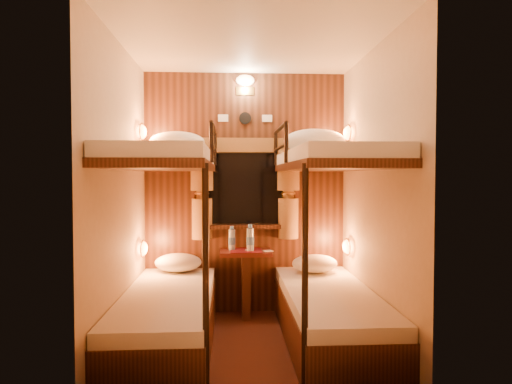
{
  "coord_description": "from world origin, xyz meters",
  "views": [
    {
      "loc": [
        -0.15,
        -3.55,
        1.37
      ],
      "look_at": [
        0.06,
        0.15,
        1.24
      ],
      "focal_mm": 32.0,
      "sensor_mm": 36.0,
      "label": 1
    }
  ],
  "objects": [
    {
      "name": "floor",
      "position": [
        0.0,
        0.0,
        0.0
      ],
      "size": [
        2.1,
        2.1,
        0.0
      ],
      "primitive_type": "plane",
      "color": "#391A0F",
      "rests_on": "ground"
    },
    {
      "name": "ceiling",
      "position": [
        0.0,
        0.0,
        2.4
      ],
      "size": [
        2.1,
        2.1,
        0.0
      ],
      "primitive_type": "plane",
      "rotation": [
        3.14,
        0.0,
        0.0
      ],
      "color": "silver",
      "rests_on": "wall_back"
    },
    {
      "name": "wall_back",
      "position": [
        0.0,
        1.05,
        1.2
      ],
      "size": [
        2.4,
        0.0,
        2.4
      ],
      "primitive_type": "plane",
      "rotation": [
        1.57,
        0.0,
        0.0
      ],
      "color": "#C6B293",
      "rests_on": "floor"
    },
    {
      "name": "wall_front",
      "position": [
        0.0,
        -1.05,
        1.2
      ],
      "size": [
        2.4,
        0.0,
        2.4
      ],
      "primitive_type": "plane",
      "rotation": [
        -1.57,
        0.0,
        0.0
      ],
      "color": "#C6B293",
      "rests_on": "floor"
    },
    {
      "name": "wall_left",
      "position": [
        -1.0,
        0.0,
        1.2
      ],
      "size": [
        0.0,
        2.4,
        2.4
      ],
      "primitive_type": "plane",
      "rotation": [
        1.57,
        0.0,
        1.57
      ],
      "color": "#C6B293",
      "rests_on": "floor"
    },
    {
      "name": "wall_right",
      "position": [
        1.0,
        0.0,
        1.2
      ],
      "size": [
        0.0,
        2.4,
        2.4
      ],
      "primitive_type": "plane",
      "rotation": [
        1.57,
        0.0,
        -1.57
      ],
      "color": "#C6B293",
      "rests_on": "floor"
    },
    {
      "name": "back_panel",
      "position": [
        0.0,
        1.04,
        1.2
      ],
      "size": [
        2.0,
        0.03,
        2.4
      ],
      "primitive_type": "cube",
      "color": "black",
      "rests_on": "floor"
    },
    {
      "name": "bunk_left",
      "position": [
        -0.65,
        0.07,
        0.56
      ],
      "size": [
        0.72,
        1.9,
        1.82
      ],
      "color": "black",
      "rests_on": "floor"
    },
    {
      "name": "bunk_right",
      "position": [
        0.65,
        0.07,
        0.56
      ],
      "size": [
        0.72,
        1.9,
        1.82
      ],
      "color": "black",
      "rests_on": "floor"
    },
    {
      "name": "window",
      "position": [
        0.0,
        1.0,
        1.18
      ],
      "size": [
        1.0,
        0.12,
        0.79
      ],
      "color": "black",
      "rests_on": "back_panel"
    },
    {
      "name": "curtains",
      "position": [
        0.0,
        0.97,
        1.26
      ],
      "size": [
        1.1,
        0.22,
        1.0
      ],
      "color": "brown",
      "rests_on": "back_panel"
    },
    {
      "name": "back_fixtures",
      "position": [
        0.0,
        1.0,
        2.25
      ],
      "size": [
        0.54,
        0.09,
        0.48
      ],
      "color": "black",
      "rests_on": "back_panel"
    },
    {
      "name": "reading_lamps",
      "position": [
        -0.0,
        0.7,
        1.24
      ],
      "size": [
        2.0,
        0.2,
        1.25
      ],
      "color": "orange",
      "rests_on": "wall_left"
    },
    {
      "name": "table",
      "position": [
        0.0,
        0.85,
        0.41
      ],
      "size": [
        0.5,
        0.34,
        0.66
      ],
      "color": "#522212",
      "rests_on": "floor"
    },
    {
      "name": "bottle_left",
      "position": [
        -0.14,
        0.88,
        0.75
      ],
      "size": [
        0.07,
        0.07,
        0.24
      ],
      "rotation": [
        0.0,
        0.0,
        0.05
      ],
      "color": "#99BFE5",
      "rests_on": "table"
    },
    {
      "name": "bottle_right",
      "position": [
        0.04,
        0.81,
        0.76
      ],
      "size": [
        0.08,
        0.08,
        0.26
      ],
      "rotation": [
        0.0,
        0.0,
        0.03
      ],
      "color": "#99BFE5",
      "rests_on": "table"
    },
    {
      "name": "sachet_a",
      "position": [
        0.21,
        0.79,
        0.65
      ],
      "size": [
        0.11,
        0.1,
        0.01
      ],
      "primitive_type": "cube",
      "rotation": [
        0.0,
        0.0,
        0.35
      ],
      "color": "silver",
      "rests_on": "table"
    },
    {
      "name": "sachet_b",
      "position": [
        0.03,
        0.84,
        0.65
      ],
      "size": [
        0.07,
        0.06,
        0.01
      ],
      "primitive_type": "cube",
      "rotation": [
        0.0,
        0.0,
        0.01
      ],
      "color": "silver",
      "rests_on": "table"
    },
    {
      "name": "pillow_lower_left",
      "position": [
        -0.65,
        0.82,
        0.54
      ],
      "size": [
        0.45,
        0.32,
        0.18
      ],
      "primitive_type": "ellipsoid",
      "color": "white",
      "rests_on": "bunk_left"
    },
    {
      "name": "pillow_lower_right",
      "position": [
        0.65,
        0.71,
        0.54
      ],
      "size": [
        0.43,
        0.31,
        0.17
      ],
      "primitive_type": "ellipsoid",
      "color": "white",
      "rests_on": "bunk_right"
    },
    {
      "name": "pillow_upper_left",
      "position": [
        -0.65,
        0.78,
        1.69
      ],
      "size": [
        0.52,
        0.37,
        0.21
      ],
      "primitive_type": "ellipsoid",
      "color": "white",
      "rests_on": "bunk_left"
    },
    {
      "name": "pillow_upper_right",
      "position": [
        0.65,
        0.75,
        1.7
      ],
      "size": [
        0.59,
        0.42,
        0.23
      ],
      "primitive_type": "ellipsoid",
      "color": "white",
      "rests_on": "bunk_right"
    }
  ]
}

